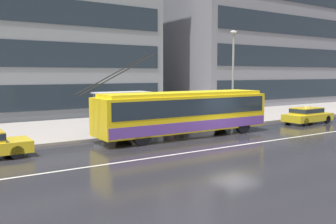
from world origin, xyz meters
name	(u,v)px	position (x,y,z in m)	size (l,w,h in m)	color
ground_plane	(236,140)	(0.00, 0.00, 0.00)	(160.00, 160.00, 0.00)	#26252A
sidewalk_slab	(154,122)	(0.00, 9.30, 0.07)	(80.00, 10.00, 0.14)	gray
lane_centre_line	(251,144)	(0.00, -1.20, 0.00)	(72.00, 0.14, 0.01)	silver
trolleybus	(185,112)	(-1.70, 2.70, 1.53)	(12.55, 2.57, 5.04)	yellow
taxi_ahead_of_bus	(307,115)	(9.74, 2.30, 0.70)	(4.43, 1.92, 1.39)	yellow
bus_shelter	(121,102)	(-4.58, 5.81, 2.05)	(3.57, 1.61, 2.58)	gray
pedestrian_at_shelter	(183,104)	(-0.38, 4.80, 1.79)	(1.23, 1.23, 2.00)	black
pedestrian_approaching_curb	(171,104)	(-0.19, 6.61, 1.71)	(1.33, 1.33, 1.99)	#594452
street_lamp	(233,69)	(4.61, 5.25, 4.25)	(0.60, 0.32, 6.99)	gray
office_tower_corner_left	(29,1)	(-6.36, 22.02, 10.84)	(22.10, 14.07, 21.67)	gray
office_tower_corner_right	(253,31)	(22.56, 20.78, 9.68)	(27.34, 15.45, 19.34)	gray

